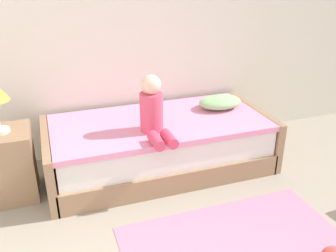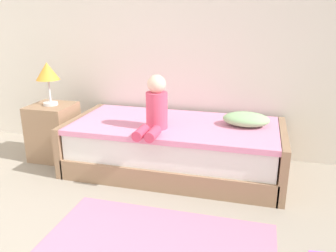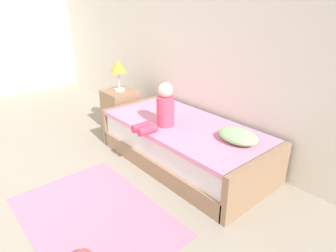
{
  "view_description": "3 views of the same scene",
  "coord_description": "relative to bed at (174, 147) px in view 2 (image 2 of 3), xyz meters",
  "views": [
    {
      "loc": [
        -0.29,
        -0.98,
        1.85
      ],
      "look_at": [
        0.67,
        1.75,
        0.55
      ],
      "focal_mm": 39.13,
      "sensor_mm": 36.0,
      "label": 1
    },
    {
      "loc": [
        1.44,
        -1.12,
        1.52
      ],
      "look_at": [
        0.67,
        1.75,
        0.55
      ],
      "focal_mm": 36.84,
      "sensor_mm": 36.0,
      "label": 2
    },
    {
      "loc": [
        2.93,
        -0.18,
        1.85
      ],
      "look_at": [
        0.67,
        1.75,
        0.55
      ],
      "focal_mm": 31.57,
      "sensor_mm": 36.0,
      "label": 3
    }
  ],
  "objects": [
    {
      "name": "table_lamp",
      "position": [
        -1.35,
        -0.02,
        0.69
      ],
      "size": [
        0.24,
        0.24,
        0.45
      ],
      "color": "silver",
      "rests_on": "nightstand"
    },
    {
      "name": "wall_rear",
      "position": [
        -0.67,
        0.6,
        1.2
      ],
      "size": [
        7.2,
        0.1,
        2.9
      ],
      "primitive_type": "cube",
      "color": "silver",
      "rests_on": "ground"
    },
    {
      "name": "bed",
      "position": [
        0.0,
        0.0,
        0.0
      ],
      "size": [
        2.11,
        1.0,
        0.5
      ],
      "color": "#997556",
      "rests_on": "ground"
    },
    {
      "name": "child_figure",
      "position": [
        -0.13,
        -0.23,
        0.46
      ],
      "size": [
        0.2,
        0.51,
        0.5
      ],
      "color": "#E04C6B",
      "rests_on": "bed"
    },
    {
      "name": "pillow",
      "position": [
        0.68,
        0.1,
        0.32
      ],
      "size": [
        0.44,
        0.3,
        0.13
      ],
      "primitive_type": "ellipsoid",
      "color": "#99CC8C",
      "rests_on": "bed"
    },
    {
      "name": "nightstand",
      "position": [
        -1.35,
        -0.02,
        0.05
      ],
      "size": [
        0.44,
        0.44,
        0.6
      ],
      "primitive_type": "cube",
      "color": "#997556",
      "rests_on": "ground"
    }
  ]
}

